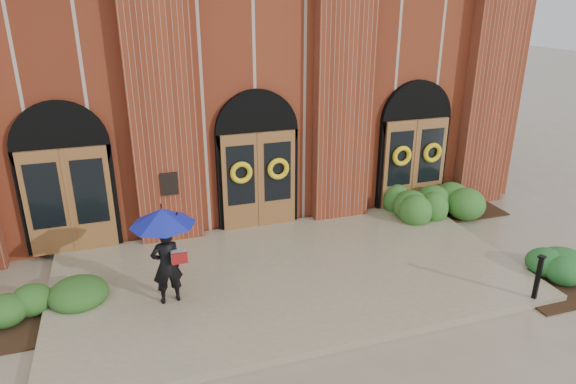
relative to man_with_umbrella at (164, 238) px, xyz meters
name	(u,v)px	position (x,y,z in m)	size (l,w,h in m)	color
ground	(293,281)	(2.63, 0.18, -1.54)	(90.00, 90.00, 0.00)	gray
landing	(291,275)	(2.63, 0.33, -1.46)	(10.00, 5.30, 0.15)	gray
church_building	(212,66)	(2.63, 8.96, 1.97)	(16.20, 12.53, 7.00)	maroon
man_with_umbrella	(164,238)	(0.00, 0.00, 0.00)	(1.37, 1.37, 1.98)	black
metal_post	(538,276)	(6.93, -2.17, -0.89)	(0.17, 0.17, 0.94)	black
hedge_wall_right	(442,200)	(7.83, 2.38, -1.12)	(3.20, 1.28, 0.82)	#2C5D20
hedge_front_left	(34,313)	(-2.47, 0.18, -1.27)	(1.53, 1.31, 0.54)	#254E1B
hedge_front_right	(553,277)	(7.73, -1.82, -1.26)	(1.58, 1.36, 0.56)	#1D5321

